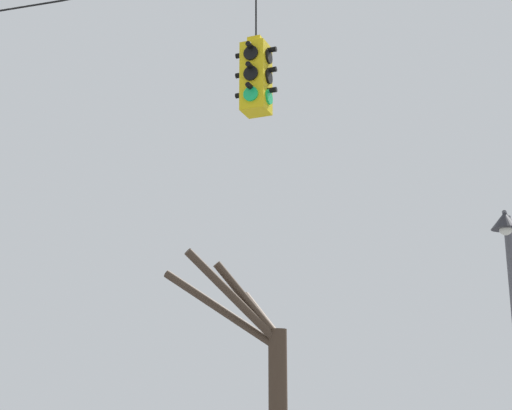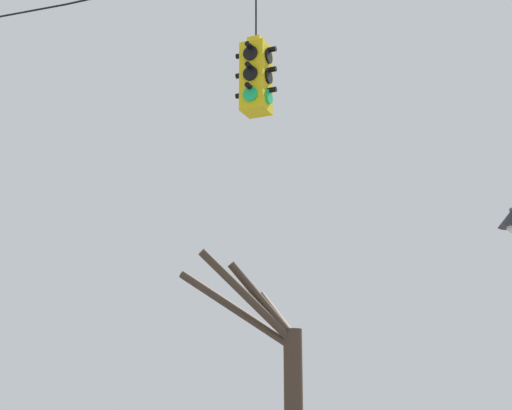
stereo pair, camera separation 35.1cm
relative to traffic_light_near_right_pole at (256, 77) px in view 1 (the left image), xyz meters
The scene contains 2 objects.
traffic_light_near_right_pole is the anchor object (origin of this frame).
bare_tree 10.96m from the traffic_light_near_right_pole, 110.97° to the left, with size 3.23×3.54×5.59m.
Camera 1 is at (4.19, -9.02, 1.45)m, focal length 55.00 mm.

